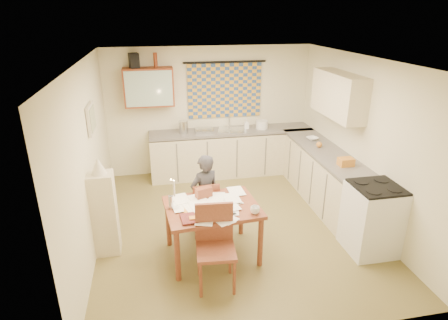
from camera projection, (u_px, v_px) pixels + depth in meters
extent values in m
cube|color=brown|center=(233.00, 225.00, 5.85)|extent=(4.00, 4.50, 0.02)
cube|color=white|center=(235.00, 59.00, 4.91)|extent=(4.00, 4.50, 0.02)
cube|color=beige|center=(209.00, 111.00, 7.44)|extent=(4.00, 0.02, 2.50)
cube|color=beige|center=(289.00, 235.00, 3.32)|extent=(4.00, 0.02, 2.50)
cube|color=beige|center=(88.00, 159.00, 5.02)|extent=(0.02, 4.50, 2.50)
cube|color=beige|center=(362.00, 140.00, 5.74)|extent=(0.02, 4.50, 2.50)
cube|color=#2A4A81|center=(225.00, 91.00, 7.31)|extent=(1.45, 0.03, 1.05)
cylinder|color=black|center=(225.00, 62.00, 7.09)|extent=(1.60, 0.04, 0.04)
cube|color=maroon|center=(149.00, 87.00, 6.87)|extent=(0.90, 0.34, 0.70)
cube|color=#99B2A5|center=(149.00, 89.00, 6.71)|extent=(0.84, 0.02, 0.64)
cube|color=beige|center=(338.00, 95.00, 5.99)|extent=(0.34, 1.30, 0.70)
cube|color=beige|center=(91.00, 119.00, 5.23)|extent=(0.04, 0.50, 0.40)
cube|color=beige|center=(93.00, 119.00, 5.23)|extent=(0.01, 0.42, 0.32)
cube|color=beige|center=(234.00, 153.00, 7.54)|extent=(3.30, 0.60, 0.86)
cube|color=#555150|center=(234.00, 131.00, 7.37)|extent=(3.30, 0.62, 0.04)
cube|color=beige|center=(328.00, 182.00, 6.29)|extent=(0.60, 2.95, 0.86)
cube|color=#555150|center=(331.00, 156.00, 6.11)|extent=(0.62, 2.95, 0.04)
cube|color=white|center=(372.00, 219.00, 5.06)|extent=(0.63, 0.63, 0.95)
cube|color=black|center=(378.00, 187.00, 4.88)|extent=(0.60, 0.60, 0.03)
cube|color=silver|center=(232.00, 132.00, 7.37)|extent=(0.64, 0.57, 0.10)
cylinder|color=silver|center=(229.00, 121.00, 7.46)|extent=(0.04, 0.04, 0.28)
cube|color=silver|center=(204.00, 130.00, 7.24)|extent=(0.36, 0.32, 0.06)
cylinder|color=silver|center=(183.00, 127.00, 7.14)|extent=(0.23, 0.23, 0.24)
cylinder|color=white|center=(262.00, 125.00, 7.43)|extent=(0.25, 0.25, 0.16)
imported|color=white|center=(246.00, 124.00, 7.42)|extent=(0.09, 0.09, 0.19)
imported|color=white|center=(312.00, 139.00, 6.79)|extent=(0.29, 0.29, 0.05)
cube|color=orange|center=(346.00, 162.00, 5.65)|extent=(0.22, 0.17, 0.12)
sphere|color=orange|center=(319.00, 145.00, 6.41)|extent=(0.10, 0.10, 0.10)
cube|color=black|center=(134.00, 61.00, 6.65)|extent=(0.20, 0.23, 0.26)
cylinder|color=#195926|center=(136.00, 60.00, 6.66)|extent=(0.08, 0.08, 0.26)
cylinder|color=maroon|center=(155.00, 60.00, 6.72)|extent=(0.09, 0.09, 0.26)
cube|color=brown|center=(212.00, 208.00, 4.86)|extent=(1.26, 1.00, 0.05)
cube|color=brown|center=(204.00, 207.00, 5.50)|extent=(0.42, 0.42, 0.04)
cube|color=brown|center=(207.00, 199.00, 5.26)|extent=(0.38, 0.07, 0.42)
cube|color=brown|center=(216.00, 251.00, 4.38)|extent=(0.49, 0.49, 0.04)
cube|color=brown|center=(214.00, 222.00, 4.47)|extent=(0.46, 0.08, 0.50)
imported|color=black|center=(205.00, 196.00, 5.37)|extent=(0.68, 0.63, 1.26)
cube|color=beige|center=(105.00, 214.00, 4.98)|extent=(0.32, 0.30, 1.17)
cone|color=beige|center=(98.00, 166.00, 4.72)|extent=(0.20, 0.20, 0.22)
cube|color=brown|center=(204.00, 193.00, 5.01)|extent=(0.24, 0.17, 0.16)
imported|color=white|center=(255.00, 210.00, 4.65)|extent=(0.14, 0.14, 0.09)
imported|color=maroon|center=(181.00, 220.00, 4.50)|extent=(0.23, 0.29, 0.02)
imported|color=orange|center=(184.00, 213.00, 4.66)|extent=(0.27, 0.32, 0.02)
cube|color=orange|center=(194.00, 219.00, 4.51)|extent=(0.12, 0.08, 0.04)
cube|color=black|center=(231.00, 215.00, 4.62)|extent=(0.14, 0.07, 0.02)
cylinder|color=silver|center=(171.00, 202.00, 4.75)|extent=(0.06, 0.06, 0.18)
cylinder|color=white|center=(174.00, 188.00, 4.67)|extent=(0.03, 0.03, 0.22)
sphere|color=#FFCC66|center=(171.00, 180.00, 4.61)|extent=(0.02, 0.02, 0.02)
cube|color=white|center=(222.00, 203.00, 4.91)|extent=(0.27, 0.34, 0.00)
cube|color=white|center=(218.00, 197.00, 5.06)|extent=(0.25, 0.32, 0.00)
cube|color=white|center=(223.00, 198.00, 5.03)|extent=(0.30, 0.35, 0.00)
cube|color=white|center=(232.00, 200.00, 4.98)|extent=(0.28, 0.34, 0.00)
cube|color=white|center=(225.00, 218.00, 4.55)|extent=(0.34, 0.36, 0.00)
cube|color=white|center=(214.00, 200.00, 4.98)|extent=(0.32, 0.36, 0.00)
cube|color=white|center=(230.00, 210.00, 4.73)|extent=(0.26, 0.33, 0.00)
cube|color=white|center=(222.00, 219.00, 4.51)|extent=(0.31, 0.35, 0.00)
cube|color=white|center=(236.00, 191.00, 5.21)|extent=(0.22, 0.31, 0.00)
cube|color=white|center=(181.00, 206.00, 4.80)|extent=(0.25, 0.32, 0.00)
cube|color=white|center=(205.00, 219.00, 4.50)|extent=(0.29, 0.35, 0.00)
cube|color=white|center=(213.00, 206.00, 4.81)|extent=(0.35, 0.36, 0.00)
cube|color=white|center=(181.00, 199.00, 4.99)|extent=(0.27, 0.34, 0.00)
cube|color=white|center=(230.00, 206.00, 4.81)|extent=(0.27, 0.33, 0.00)
cube|color=white|center=(194.00, 208.00, 4.74)|extent=(0.28, 0.34, 0.00)
cube|color=white|center=(216.00, 200.00, 4.96)|extent=(0.33, 0.36, 0.00)
cube|color=white|center=(232.00, 198.00, 4.99)|extent=(0.22, 0.30, 0.00)
cube|color=white|center=(198.00, 199.00, 4.97)|extent=(0.28, 0.34, 0.00)
cube|color=white|center=(199.00, 206.00, 4.79)|extent=(0.26, 0.33, 0.00)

